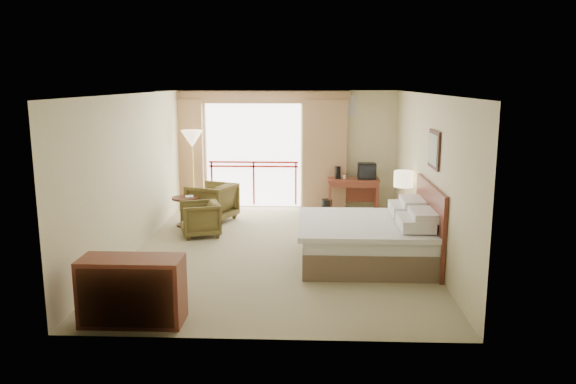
{
  "coord_description": "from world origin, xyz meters",
  "views": [
    {
      "loc": [
        0.54,
        -9.46,
        2.91
      ],
      "look_at": [
        0.13,
        0.4,
        0.95
      ],
      "focal_mm": 35.0,
      "sensor_mm": 36.0,
      "label": 1
    }
  ],
  "objects_px": {
    "table_lamp": "(403,180)",
    "floor_lamp": "(192,142)",
    "nightstand": "(402,221)",
    "armchair_far": "(213,220)",
    "tv": "(367,171)",
    "bed": "(369,239)",
    "wastebasket": "(327,206)",
    "desk": "(353,186)",
    "dresser": "(132,291)",
    "side_table": "(186,206)",
    "armchair_near": "(201,236)"
  },
  "relations": [
    {
      "from": "tv",
      "to": "dresser",
      "type": "bearing_deg",
      "value": -104.82
    },
    {
      "from": "table_lamp",
      "to": "armchair_far",
      "type": "bearing_deg",
      "value": 164.35
    },
    {
      "from": "tv",
      "to": "wastebasket",
      "type": "xyz_separation_m",
      "value": [
        -0.9,
        -0.17,
        -0.77
      ]
    },
    {
      "from": "dresser",
      "to": "table_lamp",
      "type": "bearing_deg",
      "value": 45.85
    },
    {
      "from": "desk",
      "to": "floor_lamp",
      "type": "height_order",
      "value": "floor_lamp"
    },
    {
      "from": "bed",
      "to": "tv",
      "type": "xyz_separation_m",
      "value": [
        0.3,
        3.61,
        0.55
      ]
    },
    {
      "from": "tv",
      "to": "armchair_near",
      "type": "relative_size",
      "value": 0.55
    },
    {
      "from": "table_lamp",
      "to": "desk",
      "type": "xyz_separation_m",
      "value": [
        -0.78,
        2.09,
        -0.51
      ]
    },
    {
      "from": "nightstand",
      "to": "table_lamp",
      "type": "height_order",
      "value": "table_lamp"
    },
    {
      "from": "nightstand",
      "to": "armchair_far",
      "type": "distance_m",
      "value": 3.99
    },
    {
      "from": "desk",
      "to": "tv",
      "type": "relative_size",
      "value": 2.92
    },
    {
      "from": "armchair_far",
      "to": "floor_lamp",
      "type": "height_order",
      "value": "floor_lamp"
    },
    {
      "from": "dresser",
      "to": "side_table",
      "type": "bearing_deg",
      "value": 94.14
    },
    {
      "from": "bed",
      "to": "armchair_near",
      "type": "relative_size",
      "value": 2.95
    },
    {
      "from": "desk",
      "to": "side_table",
      "type": "xyz_separation_m",
      "value": [
        -3.49,
        -1.52,
        -0.18
      ]
    },
    {
      "from": "bed",
      "to": "floor_lamp",
      "type": "bearing_deg",
      "value": 136.84
    },
    {
      "from": "side_table",
      "to": "floor_lamp",
      "type": "height_order",
      "value": "floor_lamp"
    },
    {
      "from": "bed",
      "to": "tv",
      "type": "bearing_deg",
      "value": 85.29
    },
    {
      "from": "tv",
      "to": "armchair_near",
      "type": "bearing_deg",
      "value": -132.76
    },
    {
      "from": "wastebasket",
      "to": "armchair_far",
      "type": "bearing_deg",
      "value": -162.03
    },
    {
      "from": "nightstand",
      "to": "tv",
      "type": "bearing_deg",
      "value": 99.85
    },
    {
      "from": "desk",
      "to": "tv",
      "type": "xyz_separation_m",
      "value": [
        0.3,
        -0.06,
        0.34
      ]
    },
    {
      "from": "table_lamp",
      "to": "tv",
      "type": "relative_size",
      "value": 1.62
    },
    {
      "from": "table_lamp",
      "to": "armchair_far",
      "type": "height_order",
      "value": "table_lamp"
    },
    {
      "from": "table_lamp",
      "to": "armchair_near",
      "type": "bearing_deg",
      "value": -177.93
    },
    {
      "from": "armchair_far",
      "to": "side_table",
      "type": "distance_m",
      "value": 0.78
    },
    {
      "from": "bed",
      "to": "floor_lamp",
      "type": "relative_size",
      "value": 1.15
    },
    {
      "from": "armchair_far",
      "to": "armchair_near",
      "type": "xyz_separation_m",
      "value": [
        -0.02,
        -1.21,
        0.0
      ]
    },
    {
      "from": "tv",
      "to": "nightstand",
      "type": "bearing_deg",
      "value": -62.65
    },
    {
      "from": "wastebasket",
      "to": "dresser",
      "type": "bearing_deg",
      "value": -112.9
    },
    {
      "from": "armchair_near",
      "to": "dresser",
      "type": "relative_size",
      "value": 0.58
    },
    {
      "from": "nightstand",
      "to": "armchair_near",
      "type": "xyz_separation_m",
      "value": [
        -3.84,
        -0.09,
        -0.3
      ]
    },
    {
      "from": "table_lamp",
      "to": "wastebasket",
      "type": "bearing_deg",
      "value": 126.5
    },
    {
      "from": "armchair_near",
      "to": "table_lamp",
      "type": "bearing_deg",
      "value": 73.78
    },
    {
      "from": "table_lamp",
      "to": "armchair_far",
      "type": "relative_size",
      "value": 0.73
    },
    {
      "from": "desk",
      "to": "dresser",
      "type": "distance_m",
      "value": 6.92
    },
    {
      "from": "nightstand",
      "to": "armchair_far",
      "type": "bearing_deg",
      "value": 160.44
    },
    {
      "from": "nightstand",
      "to": "table_lamp",
      "type": "bearing_deg",
      "value": 86.79
    },
    {
      "from": "armchair_far",
      "to": "nightstand",
      "type": "bearing_deg",
      "value": 96.27
    },
    {
      "from": "wastebasket",
      "to": "armchair_near",
      "type": "height_order",
      "value": "armchair_near"
    },
    {
      "from": "bed",
      "to": "dresser",
      "type": "xyz_separation_m",
      "value": [
        -3.11,
        -2.51,
        0.03
      ]
    },
    {
      "from": "desk",
      "to": "dresser",
      "type": "relative_size",
      "value": 0.93
    },
    {
      "from": "floor_lamp",
      "to": "dresser",
      "type": "height_order",
      "value": "floor_lamp"
    },
    {
      "from": "table_lamp",
      "to": "armchair_near",
      "type": "distance_m",
      "value": 4.0
    },
    {
      "from": "table_lamp",
      "to": "floor_lamp",
      "type": "xyz_separation_m",
      "value": [
        -4.36,
        1.78,
        0.5
      ]
    },
    {
      "from": "table_lamp",
      "to": "side_table",
      "type": "distance_m",
      "value": 4.37
    },
    {
      "from": "table_lamp",
      "to": "floor_lamp",
      "type": "bearing_deg",
      "value": 157.81
    },
    {
      "from": "desk",
      "to": "floor_lamp",
      "type": "bearing_deg",
      "value": -172.72
    },
    {
      "from": "desk",
      "to": "armchair_far",
      "type": "relative_size",
      "value": 1.31
    },
    {
      "from": "bed",
      "to": "armchair_near",
      "type": "bearing_deg",
      "value": 154.83
    }
  ]
}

